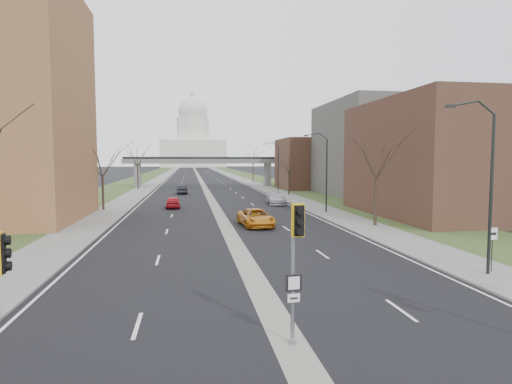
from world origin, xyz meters
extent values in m
plane|color=black|center=(0.00, 0.00, 0.00)|extent=(700.00, 700.00, 0.00)
cube|color=black|center=(0.00, 150.00, 0.01)|extent=(20.00, 600.00, 0.01)
cube|color=gray|center=(0.00, 150.00, 0.00)|extent=(1.20, 600.00, 0.02)
cube|color=gray|center=(12.00, 150.00, 0.06)|extent=(4.00, 600.00, 0.12)
cube|color=gray|center=(-12.00, 150.00, 0.06)|extent=(4.00, 600.00, 0.12)
cube|color=#2A3F1D|center=(18.00, 150.00, 0.05)|extent=(8.00, 600.00, 0.10)
cube|color=#2A3F1D|center=(-18.00, 150.00, 0.05)|extent=(8.00, 600.00, 0.10)
cube|color=#4D2F23|center=(24.00, 28.00, 6.00)|extent=(16.00, 20.00, 12.00)
cube|color=#52504B|center=(28.00, 52.00, 7.50)|extent=(18.00, 22.00, 15.00)
cube|color=#4D2F23|center=(22.00, 70.00, 5.00)|extent=(14.00, 14.00, 10.00)
cube|color=slate|center=(-14.00, 80.00, 2.50)|extent=(1.20, 2.50, 5.00)
cube|color=slate|center=(14.00, 80.00, 2.50)|extent=(1.20, 2.50, 5.00)
cube|color=slate|center=(0.00, 80.00, 5.50)|extent=(34.00, 3.00, 1.00)
cube|color=black|center=(0.00, 80.00, 6.20)|extent=(34.00, 0.15, 0.50)
cube|color=silver|center=(0.00, 320.00, 10.00)|extent=(48.00, 42.00, 20.00)
cube|color=silver|center=(0.00, 320.00, 22.00)|extent=(26.00, 26.00, 5.00)
cylinder|color=silver|center=(0.00, 320.00, 31.00)|extent=(22.00, 22.00, 14.00)
sphere|color=silver|center=(0.00, 320.00, 42.00)|extent=(22.00, 22.00, 22.00)
cylinder|color=silver|center=(0.00, 320.00, 53.50)|extent=(3.60, 3.60, 4.50)
cylinder|color=black|center=(11.80, 6.00, 4.12)|extent=(0.16, 0.16, 8.00)
cube|color=black|center=(9.50, 6.00, 8.47)|extent=(0.45, 0.18, 0.14)
cylinder|color=black|center=(11.80, 32.00, 4.12)|extent=(0.16, 0.16, 8.00)
cube|color=black|center=(9.50, 32.00, 8.47)|extent=(0.45, 0.18, 0.14)
cylinder|color=black|center=(11.80, 58.00, 4.12)|extent=(0.16, 0.16, 8.00)
cube|color=black|center=(9.50, 58.00, 8.47)|extent=(0.45, 0.18, 0.14)
cylinder|color=#382B21|center=(-13.00, 38.00, 2.00)|extent=(0.28, 0.28, 3.75)
cylinder|color=#382B21|center=(-13.00, 72.00, 2.25)|extent=(0.28, 0.28, 4.25)
cylinder|color=#382B21|center=(13.00, 22.00, 2.12)|extent=(0.28, 0.28, 4.00)
cylinder|color=#382B21|center=(13.00, 55.00, 1.87)|extent=(0.28, 0.28, 3.50)
cylinder|color=#382B21|center=(13.00, 95.00, 2.25)|extent=(0.28, 0.28, 4.25)
cylinder|color=gray|center=(0.09, -0.30, 2.30)|extent=(0.12, 0.12, 4.60)
cylinder|color=gray|center=(0.09, -0.30, 0.09)|extent=(0.25, 0.25, 0.18)
cube|color=gold|center=(0.12, -0.74, 4.07)|extent=(0.40, 0.38, 1.02)
cube|color=black|center=(0.09, -0.30, 2.04)|extent=(0.53, 0.08, 0.53)
cube|color=silver|center=(0.09, -0.30, 1.55)|extent=(0.40, 0.07, 0.27)
cylinder|color=black|center=(12.33, 6.45, 1.10)|extent=(0.05, 0.05, 1.96)
cube|color=silver|center=(12.33, 6.45, 2.08)|extent=(0.49, 0.04, 0.62)
imported|color=#A8131D|center=(-5.13, 39.43, 0.73)|extent=(1.85, 4.31, 1.45)
imported|color=black|center=(-4.46, 60.64, 0.75)|extent=(2.01, 4.67, 1.49)
imported|color=#C27414|center=(2.64, 23.80, 0.77)|extent=(2.97, 5.71, 1.54)
imported|color=#A5A6AC|center=(8.08, 41.51, 0.78)|extent=(2.48, 5.47, 1.55)
camera|label=1|loc=(-3.11, -13.22, 5.91)|focal=30.00mm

